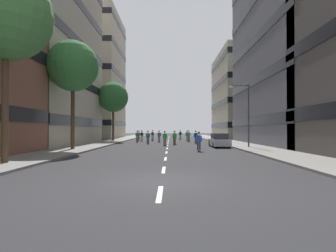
{
  "coord_description": "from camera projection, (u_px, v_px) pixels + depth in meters",
  "views": [
    {
      "loc": [
        0.33,
        -10.58,
        2.01
      ],
      "look_at": [
        0.0,
        28.17,
        2.41
      ],
      "focal_mm": 29.61,
      "sensor_mm": 36.0,
      "label": 1
    }
  ],
  "objects": [
    {
      "name": "ground_plane",
      "position": [
        168.0,
        143.0,
        40.37
      ],
      "size": [
        178.87,
        178.87,
        0.0
      ],
      "primitive_type": "plane",
      "color": "#28282B"
    },
    {
      "name": "skater_1",
      "position": [
        199.0,
        140.0,
        24.83
      ],
      "size": [
        0.55,
        0.92,
        1.78
      ],
      "color": "brown",
      "rests_on": "ground_plane"
    },
    {
      "name": "sidewalk_right",
      "position": [
        224.0,
        141.0,
        44.02
      ],
      "size": [
        3.92,
        81.98,
        0.14
      ],
      "primitive_type": "cube",
      "color": "gray",
      "rests_on": "ground_plane"
    },
    {
      "name": "skater_2",
      "position": [
        153.0,
        135.0,
        46.57
      ],
      "size": [
        0.57,
        0.92,
        1.78
      ],
      "color": "brown",
      "rests_on": "ground_plane"
    },
    {
      "name": "sidewalk_left",
      "position": [
        113.0,
        141.0,
        44.17
      ],
      "size": [
        3.92,
        81.98,
        0.14
      ],
      "primitive_type": "cube",
      "color": "gray",
      "rests_on": "ground_plane"
    },
    {
      "name": "street_tree_mid",
      "position": [
        113.0,
        97.0,
        44.46
      ],
      "size": [
        4.81,
        4.81,
        9.37
      ],
      "color": "#4C3823",
      "rests_on": "sidewalk_left"
    },
    {
      "name": "parked_car_near",
      "position": [
        219.0,
        141.0,
        30.35
      ],
      "size": [
        1.82,
        4.4,
        1.52
      ],
      "color": "#B2B7BF",
      "rests_on": "ground_plane"
    },
    {
      "name": "skater_8",
      "position": [
        137.0,
        136.0,
        40.92
      ],
      "size": [
        0.55,
        0.91,
        1.78
      ],
      "color": "brown",
      "rests_on": "ground_plane"
    },
    {
      "name": "street_tree_near",
      "position": [
        73.0,
        66.0,
        26.05
      ],
      "size": [
        4.77,
        4.77,
        10.18
      ],
      "color": "#4C3823",
      "rests_on": "sidewalk_left"
    },
    {
      "name": "skater_0",
      "position": [
        148.0,
        136.0,
        36.91
      ],
      "size": [
        0.54,
        0.91,
        1.78
      ],
      "color": "brown",
      "rests_on": "ground_plane"
    },
    {
      "name": "skater_7",
      "position": [
        180.0,
        134.0,
        51.23
      ],
      "size": [
        0.57,
        0.92,
        1.78
      ],
      "color": "brown",
      "rests_on": "ground_plane"
    },
    {
      "name": "building_right_far",
      "position": [
        254.0,
        96.0,
        60.26
      ],
      "size": [
        15.71,
        19.76,
        18.35
      ],
      "color": "#B2A893",
      "rests_on": "ground_plane"
    },
    {
      "name": "skater_12",
      "position": [
        139.0,
        135.0,
        46.25
      ],
      "size": [
        0.56,
        0.92,
        1.78
      ],
      "color": "brown",
      "rests_on": "ground_plane"
    },
    {
      "name": "building_left_mid",
      "position": [
        22.0,
        11.0,
        35.26
      ],
      "size": [
        15.71,
        19.85,
        33.87
      ],
      "color": "#B2A893",
      "rests_on": "ground_plane"
    },
    {
      "name": "skater_9",
      "position": [
        174.0,
        136.0,
        36.87
      ],
      "size": [
        0.57,
        0.92,
        1.78
      ],
      "color": "brown",
      "rests_on": "ground_plane"
    },
    {
      "name": "building_right_mid",
      "position": [
        315.0,
        24.0,
        34.92
      ],
      "size": [
        15.71,
        23.29,
        30.22
      ],
      "color": "slate",
      "rests_on": "ground_plane"
    },
    {
      "name": "skater_6",
      "position": [
        159.0,
        135.0,
        42.17
      ],
      "size": [
        0.56,
        0.92,
        1.78
      ],
      "color": "brown",
      "rests_on": "ground_plane"
    },
    {
      "name": "lane_markings",
      "position": [
        168.0,
        142.0,
        41.06
      ],
      "size": [
        0.16,
        67.2,
        0.01
      ],
      "color": "silver",
      "rests_on": "ground_plane"
    },
    {
      "name": "skater_4",
      "position": [
        142.0,
        135.0,
        43.79
      ],
      "size": [
        0.56,
        0.92,
        1.78
      ],
      "color": "brown",
      "rests_on": "ground_plane"
    },
    {
      "name": "skater_10",
      "position": [
        187.0,
        135.0,
        46.11
      ],
      "size": [
        0.57,
        0.92,
        1.78
      ],
      "color": "brown",
      "rests_on": "ground_plane"
    },
    {
      "name": "skater_11",
      "position": [
        189.0,
        135.0,
        43.14
      ],
      "size": [
        0.57,
        0.92,
        1.78
      ],
      "color": "brown",
      "rests_on": "ground_plane"
    },
    {
      "name": "skater_3",
      "position": [
        196.0,
        136.0,
        37.36
      ],
      "size": [
        0.56,
        0.92,
        1.78
      ],
      "color": "brown",
      "rests_on": "ground_plane"
    },
    {
      "name": "street_tree_far",
      "position": [
        6.0,
        15.0,
        15.41
      ],
      "size": [
        5.1,
        5.1,
        10.8
      ],
      "color": "#4C3823",
      "rests_on": "sidewalk_left"
    },
    {
      "name": "streetlamp_right",
      "position": [
        245.0,
        108.0,
        28.78
      ],
      "size": [
        2.13,
        0.3,
        6.5
      ],
      "color": "#3F3F44",
      "rests_on": "sidewalk_right"
    },
    {
      "name": "building_left_far",
      "position": [
        84.0,
        77.0,
        60.62
      ],
      "size": [
        15.71,
        16.59,
        26.68
      ],
      "color": "#B2A893",
      "rests_on": "ground_plane"
    },
    {
      "name": "skater_13",
      "position": [
        165.0,
        137.0,
        33.29
      ],
      "size": [
        0.56,
        0.92,
        1.78
      ],
      "color": "brown",
      "rests_on": "ground_plane"
    },
    {
      "name": "skater_5",
      "position": [
        175.0,
        137.0,
        35.38
      ],
      "size": [
        0.54,
        0.91,
        1.78
      ],
      "color": "brown",
      "rests_on": "ground_plane"
    }
  ]
}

